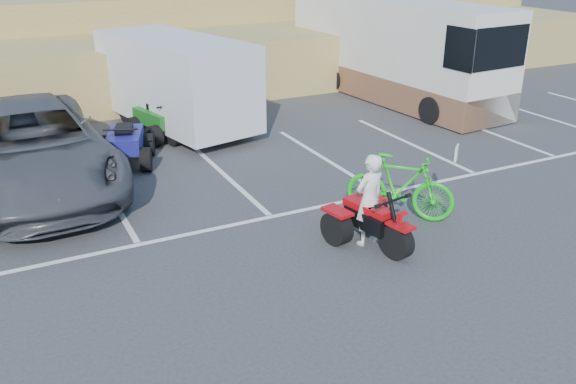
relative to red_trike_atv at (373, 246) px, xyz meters
name	(u,v)px	position (x,y,z in m)	size (l,w,h in m)	color
ground	(331,271)	(-1.14, -0.45, 0.00)	(100.00, 100.00, 0.00)	#343436
parking_stripes	(275,182)	(-0.28, 3.62, 0.00)	(28.00, 5.16, 0.01)	white
grass_embankment	(121,48)	(-1.14, 15.03, 1.42)	(40.00, 8.50, 3.10)	#9C8846
red_trike_atv	(373,246)	(0.00, 0.00, 0.00)	(1.26, 1.68, 1.09)	#B20A0F
rider	(369,200)	(-0.03, 0.15, 0.87)	(0.63, 0.41, 1.73)	white
green_dirt_bike	(400,186)	(1.17, 0.83, 0.66)	(0.62, 2.18, 1.31)	#14BF19
grey_pickup	(31,147)	(-5.22, 5.76, 0.95)	(3.14, 6.81, 1.89)	#45464D
cargo_trailer	(175,80)	(-0.96, 8.84, 1.42)	(3.47, 5.99, 2.63)	silver
rv_motorhome	(393,56)	(6.83, 9.10, 1.42)	(3.03, 9.28, 3.28)	silver
quad_atv_blue	(128,164)	(-3.03, 6.37, 0.00)	(1.27, 1.70, 1.11)	navy
quad_atv_green	(160,138)	(-1.73, 8.09, 0.00)	(1.25, 1.67, 1.09)	#16611A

